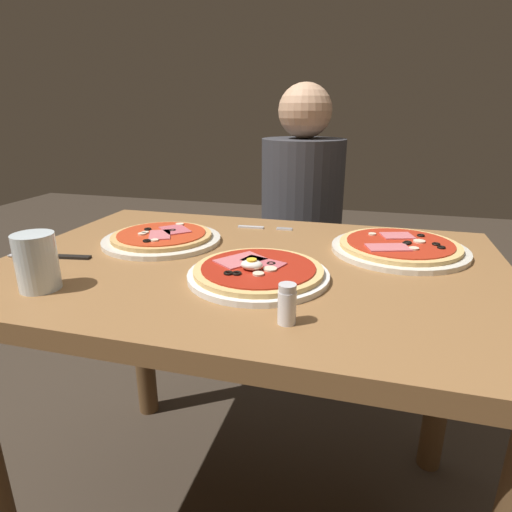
{
  "coord_description": "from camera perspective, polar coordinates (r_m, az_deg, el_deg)",
  "views": [
    {
      "loc": [
        0.25,
        -0.87,
        1.09
      ],
      "look_at": [
        0.03,
        -0.05,
        0.79
      ],
      "focal_mm": 30.12,
      "sensor_mm": 36.0,
      "label": 1
    }
  ],
  "objects": [
    {
      "name": "knife",
      "position": [
        1.09,
        -25.1,
        -0.04
      ],
      "size": [
        0.2,
        0.05,
        0.01
      ],
      "color": "silver",
      "rests_on": "dining_table"
    },
    {
      "name": "pizza_across_right",
      "position": [
        1.13,
        -12.38,
        2.37
      ],
      "size": [
        0.3,
        0.3,
        0.03
      ],
      "color": "silver",
      "rests_on": "dining_table"
    },
    {
      "name": "diner_person",
      "position": [
        1.76,
        5.93,
        1.52
      ],
      "size": [
        0.32,
        0.32,
        1.18
      ],
      "rotation": [
        0.0,
        0.0,
        3.14
      ],
      "color": "black",
      "rests_on": "ground"
    },
    {
      "name": "fork",
      "position": [
        1.23,
        0.61,
        3.79
      ],
      "size": [
        0.16,
        0.02,
        0.0
      ],
      "color": "silver",
      "rests_on": "dining_table"
    },
    {
      "name": "water_glass_near",
      "position": [
        0.9,
        -27.04,
        -1.16
      ],
      "size": [
        0.08,
        0.08,
        0.11
      ],
      "color": "silver",
      "rests_on": "dining_table"
    },
    {
      "name": "salt_shaker",
      "position": [
        0.68,
        4.14,
        -6.4
      ],
      "size": [
        0.03,
        0.03,
        0.07
      ],
      "color": "white",
      "rests_on": "dining_table"
    },
    {
      "name": "pizza_across_left",
      "position": [
        1.08,
        18.5,
        1.13
      ],
      "size": [
        0.32,
        0.32,
        0.03
      ],
      "color": "silver",
      "rests_on": "dining_table"
    },
    {
      "name": "dining_table",
      "position": [
        1.02,
        -0.76,
        -7.58
      ],
      "size": [
        1.12,
        0.78,
        0.76
      ],
      "color": "olive",
      "rests_on": "ground"
    },
    {
      "name": "pizza_foreground",
      "position": [
        0.87,
        0.28,
        -2.18
      ],
      "size": [
        0.29,
        0.29,
        0.05
      ],
      "color": "white",
      "rests_on": "dining_table"
    }
  ]
}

